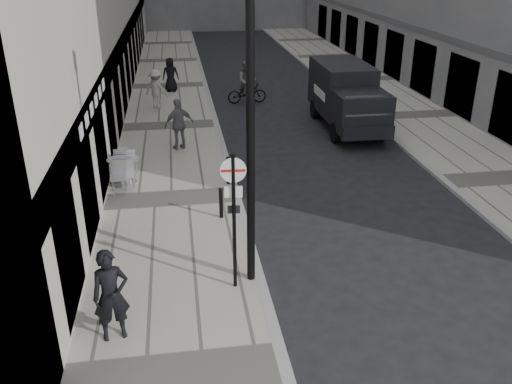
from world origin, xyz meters
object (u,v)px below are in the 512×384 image
sign_post (234,204)px  panel_van (346,94)px  cyclist (247,87)px  lamppost (250,115)px  walking_man (111,296)px

sign_post → panel_van: 13.14m
sign_post → cyclist: (2.46, 16.30, -1.35)m
sign_post → lamppost: 1.93m
walking_man → cyclist: 18.39m
walking_man → sign_post: size_ratio=0.60×
panel_van → lamppost: bearing=-116.1°
lamppost → panel_van: (5.71, 11.35, -2.55)m
sign_post → panel_van: sign_post is taller
lamppost → cyclist: (2.06, 16.04, -3.22)m
walking_man → lamppost: bearing=16.2°
sign_post → panel_van: bearing=66.9°
walking_man → sign_post: bearing=15.6°
sign_post → cyclist: 16.54m
sign_post → walking_man: bearing=-146.5°
panel_van → cyclist: panel_van is taller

